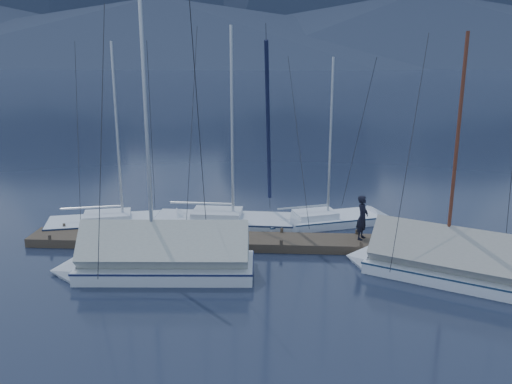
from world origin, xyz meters
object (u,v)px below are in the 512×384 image
(sailboat_covered_far, at_px, (150,261))
(person, at_px, (362,217))
(sailboat_open_left, at_px, (134,223))
(sailboat_open_mid, at_px, (244,224))
(sailboat_open_right, at_px, (336,220))
(sailboat_covered_near, at_px, (441,264))

(sailboat_covered_far, xyz_separation_m, person, (7.58, 3.14, 0.73))
(sailboat_open_left, height_order, person, sailboat_open_left)
(sailboat_open_left, xyz_separation_m, sailboat_open_mid, (4.82, 0.17, 0.01))
(sailboat_open_mid, relative_size, person, 5.33)
(sailboat_open_mid, bearing_deg, sailboat_covered_far, -118.51)
(sailboat_open_mid, bearing_deg, sailboat_open_right, 11.75)
(sailboat_open_right, distance_m, sailboat_covered_near, 6.38)
(sailboat_covered_near, bearing_deg, sailboat_open_left, 158.99)
(sailboat_open_left, bearing_deg, person, -11.15)
(sailboat_open_right, bearing_deg, sailboat_open_left, -173.47)
(sailboat_covered_near, bearing_deg, sailboat_covered_far, -177.40)
(sailboat_covered_near, relative_size, person, 5.14)
(sailboat_open_left, distance_m, sailboat_covered_far, 5.42)
(sailboat_open_left, relative_size, sailboat_covered_near, 0.96)
(sailboat_open_left, relative_size, sailboat_open_mid, 0.93)
(sailboat_open_left, height_order, sailboat_open_right, sailboat_open_left)
(sailboat_open_left, height_order, sailboat_covered_far, sailboat_covered_far)
(sailboat_covered_far, height_order, person, sailboat_covered_far)
(sailboat_covered_far, relative_size, person, 5.66)
(sailboat_open_mid, bearing_deg, person, -23.43)
(sailboat_open_mid, distance_m, sailboat_covered_far, 5.93)
(sailboat_covered_near, xyz_separation_m, sailboat_covered_far, (-9.92, -0.45, 0.04))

